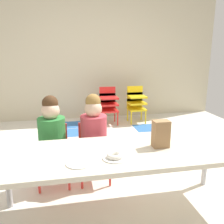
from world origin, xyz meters
TOP-DOWN VIEW (x-y plane):
  - ground_plane at (-0.00, 0.00)m, footprint 5.23×4.61m
  - back_wall at (0.00, 2.30)m, footprint 5.23×0.10m
  - craft_table at (-0.09, -0.81)m, footprint 2.02×0.69m
  - seated_child_near_camera at (-0.64, -0.24)m, footprint 0.32×0.31m
  - seated_child_middle_seat at (-0.24, -0.24)m, footprint 0.32×0.31m
  - kid_chair_red_stack at (0.28, 1.76)m, footprint 0.32×0.30m
  - kid_chair_yellow_stack at (0.82, 1.76)m, footprint 0.32×0.30m
  - paper_bag_brown at (0.24, -0.80)m, footprint 0.13×0.09m
  - paper_plate_near_edge at (-0.17, -0.94)m, footprint 0.18×0.18m
  - paper_plate_center_table at (-0.43, -0.98)m, footprint 0.18×0.18m
  - donut_powdered_on_plate at (-0.17, -0.94)m, footprint 0.12×0.12m

SIDE VIEW (x-z plane):
  - ground_plane at x=0.00m, z-range -0.02..0.00m
  - kid_chair_red_stack at x=0.28m, z-range 0.06..0.74m
  - kid_chair_yellow_stack at x=0.82m, z-range 0.06..0.74m
  - craft_table at x=-0.09m, z-range 0.24..0.81m
  - seated_child_near_camera at x=-0.64m, z-range 0.10..1.01m
  - seated_child_middle_seat at x=-0.24m, z-range 0.10..1.01m
  - paper_plate_near_edge at x=-0.17m, z-range 0.57..0.58m
  - paper_plate_center_table at x=-0.43m, z-range 0.57..0.58m
  - donut_powdered_on_plate at x=-0.17m, z-range 0.58..0.61m
  - paper_bag_brown at x=0.24m, z-range 0.57..0.79m
  - back_wall at x=0.00m, z-range 0.00..2.46m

